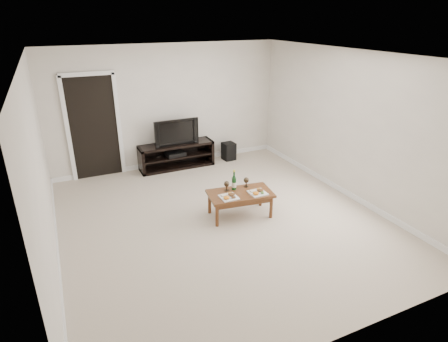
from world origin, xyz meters
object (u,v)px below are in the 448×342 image
media_console (177,156)px  subwoofer (229,151)px  coffee_table (240,204)px  television (175,131)px

media_console → subwoofer: media_console is taller
media_console → coffee_table: (0.28, -2.49, -0.07)m
subwoofer → coffee_table: (-0.96, -2.45, 0.01)m
media_console → television: bearing=180.0°
media_console → subwoofer: (1.25, -0.04, -0.07)m
subwoofer → coffee_table: coffee_table is taller
media_console → television: television is taller
television → coffee_table: bearing=-84.3°
television → subwoofer: bearing=-2.6°
media_console → television: (-0.00, 0.00, 0.55)m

